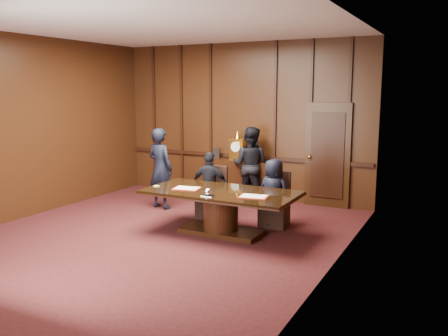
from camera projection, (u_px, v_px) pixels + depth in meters
name	position (u px, v px, depth m)	size (l,w,h in m)	color
room	(159.00, 135.00, 7.77)	(7.00, 7.04, 3.50)	black
sideboard	(237.00, 178.00, 10.74)	(1.60, 0.45, 1.54)	black
conference_table	(221.00, 205.00, 8.11)	(2.62, 1.32, 0.76)	black
folder_left	(187.00, 188.00, 8.22)	(0.51, 0.41, 0.02)	maroon
folder_right	(254.00, 197.00, 7.60)	(0.51, 0.40, 0.02)	maroon
inkstand	(208.00, 193.00, 7.66)	(0.20, 0.14, 0.12)	white
notepad	(156.00, 186.00, 8.42)	(0.10, 0.07, 0.01)	#EDD073
chair_left	(212.00, 202.00, 9.21)	(0.50, 0.50, 0.99)	black
chair_right	(275.00, 210.00, 8.62)	(0.52, 0.52, 0.99)	black
signatory_left	(210.00, 185.00, 9.08)	(0.76, 0.32, 1.29)	black
signatory_right	(273.00, 193.00, 8.50)	(0.61, 0.40, 1.25)	black
witness_left	(160.00, 168.00, 9.84)	(0.61, 0.40, 1.69)	black
witness_right	(250.00, 165.00, 10.31)	(0.81, 0.63, 1.67)	black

